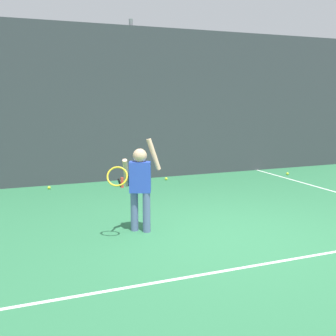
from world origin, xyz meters
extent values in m
plane|color=#2D7247|center=(0.00, 0.00, 0.00)|extent=(20.00, 20.00, 0.00)
cube|color=white|center=(0.00, -1.08, 0.00)|extent=(9.00, 0.05, 0.00)
cube|color=#383D42|center=(0.00, 4.46, 1.75)|extent=(12.82, 0.08, 3.51)
cylinder|color=slate|center=(0.00, 4.52, 1.83)|extent=(0.09, 0.09, 3.66)
cylinder|color=slate|center=(-1.16, 0.68, 0.29)|extent=(0.11, 0.11, 0.58)
cylinder|color=slate|center=(-1.02, 0.56, 0.29)|extent=(0.11, 0.11, 0.58)
cube|color=blue|center=(-1.09, 0.62, 0.80)|extent=(0.34, 0.27, 0.44)
sphere|color=tan|center=(-1.09, 0.62, 1.10)|extent=(0.20, 0.20, 0.20)
cylinder|color=tan|center=(-0.90, 0.56, 1.12)|extent=(0.22, 0.14, 0.46)
cylinder|color=tan|center=(-1.29, 0.64, 0.87)|extent=(0.17, 0.29, 0.43)
cylinder|color=black|center=(-1.41, 0.56, 0.75)|extent=(0.12, 0.23, 0.15)
torus|color=yellow|center=(-1.49, 0.36, 0.88)|extent=(0.32, 0.26, 0.26)
cylinder|color=#D83F33|center=(-0.52, 3.63, 0.11)|extent=(0.07, 0.07, 0.22)
sphere|color=#CCE033|center=(-2.00, 4.03, 0.03)|extent=(0.07, 0.07, 0.07)
sphere|color=#CCE033|center=(0.66, 4.03, 0.03)|extent=(0.07, 0.07, 0.07)
sphere|color=#CCE033|center=(3.72, 3.52, 0.03)|extent=(0.07, 0.07, 0.07)
camera|label=1|loc=(-2.90, -4.98, 1.92)|focal=45.04mm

